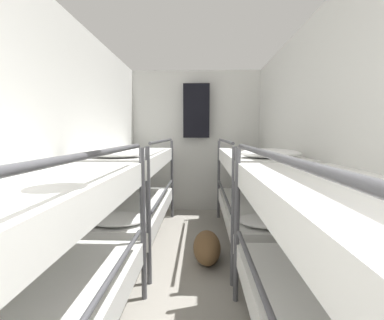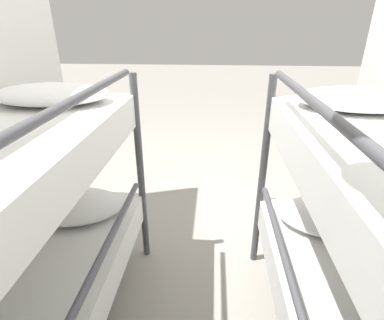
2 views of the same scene
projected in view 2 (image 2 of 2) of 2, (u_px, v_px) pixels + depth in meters
The scene contains 1 object.
ground_plane at pixel (203, 210), 2.65m from camera, with size 20.00×20.00×0.00m, color gray.
Camera 2 is at (-0.07, 2.22, 1.51)m, focal length 28.00 mm.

